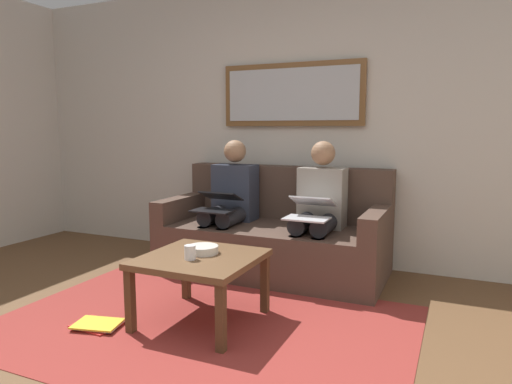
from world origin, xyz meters
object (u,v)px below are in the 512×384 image
object	(u,v)px
couch	(275,235)
person_left	(319,207)
bowl	(203,250)
laptop_black	(217,202)
framed_mirror	(292,95)
magazine_stack	(97,324)
laptop_silver	(310,209)
cup	(190,252)
coffee_table	(201,264)
person_right	(230,200)

from	to	relation	value
couch	person_left	size ratio (longest dim) A/B	1.67
bowl	laptop_black	bearing A→B (deg)	-67.14
framed_mirror	bowl	size ratio (longest dim) A/B	6.75
magazine_stack	laptop_black	bearing A→B (deg)	-98.15
person_left	laptop_black	size ratio (longest dim) A/B	3.21
framed_mirror	laptop_silver	bearing A→B (deg)	120.56
framed_mirror	laptop_black	size ratio (longest dim) A/B	3.80
framed_mirror	cup	bearing A→B (deg)	88.42
couch	coffee_table	distance (m)	1.22
person_left	magazine_stack	xyz separation A→B (m)	(0.99, 1.49, -0.59)
bowl	person_left	size ratio (longest dim) A/B	0.18
coffee_table	cup	bearing A→B (deg)	80.57
couch	laptop_silver	xyz separation A→B (m)	(-0.41, 0.30, 0.32)
couch	framed_mirror	xyz separation A→B (m)	(0.00, -0.39, 1.24)
cup	coffee_table	bearing A→B (deg)	-99.43
framed_mirror	person_left	distance (m)	1.12
bowl	person_right	bearing A→B (deg)	-71.75
coffee_table	bowl	world-z (taller)	bowl
person_left	laptop_black	bearing A→B (deg)	16.27
cup	laptop_black	size ratio (longest dim) A/B	0.25
person_right	magazine_stack	distance (m)	1.61
framed_mirror	bowl	world-z (taller)	framed_mirror
coffee_table	cup	world-z (taller)	cup
cup	laptop_black	world-z (taller)	laptop_black
coffee_table	person_right	size ratio (longest dim) A/B	0.62
framed_mirror	magazine_stack	bearing A→B (deg)	73.26
framed_mirror	magazine_stack	size ratio (longest dim) A/B	4.05
bowl	framed_mirror	bearing A→B (deg)	-91.76
cup	laptop_silver	xyz separation A→B (m)	(-0.45, -1.01, 0.14)
coffee_table	couch	bearing A→B (deg)	-91.45
couch	coffee_table	world-z (taller)	couch
laptop_silver	magazine_stack	size ratio (longest dim) A/B	1.13
framed_mirror	person_left	size ratio (longest dim) A/B	1.18
person_right	laptop_black	bearing A→B (deg)	90.00
couch	cup	distance (m)	1.33
couch	laptop_black	bearing A→B (deg)	36.92
bowl	laptop_black	world-z (taller)	laptop_black
couch	bowl	bearing A→B (deg)	87.65
person_left	laptop_silver	distance (m)	0.23
couch	framed_mirror	world-z (taller)	framed_mirror
framed_mirror	bowl	xyz separation A→B (m)	(0.05, 1.55, -1.09)
couch	person_left	bearing A→B (deg)	170.47
coffee_table	magazine_stack	distance (m)	0.75
framed_mirror	person_left	world-z (taller)	framed_mirror
coffee_table	laptop_silver	distance (m)	1.05
magazine_stack	coffee_table	bearing A→B (deg)	-148.29
bowl	laptop_black	size ratio (longest dim) A/B	0.56
laptop_silver	person_right	size ratio (longest dim) A/B	0.33
person_left	couch	bearing A→B (deg)	-9.53
laptop_black	bowl	bearing A→B (deg)	112.86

